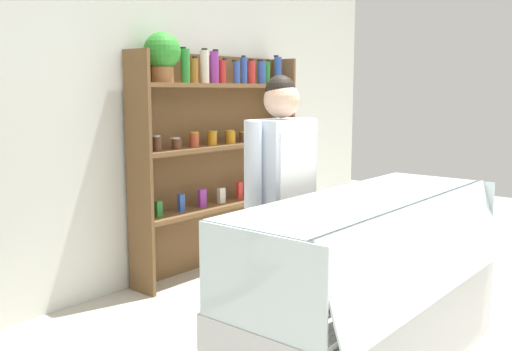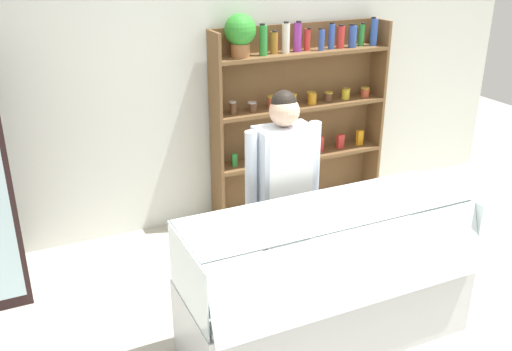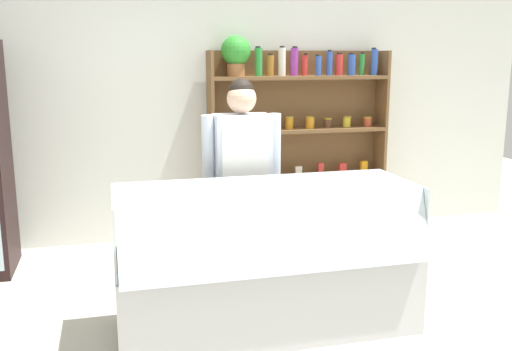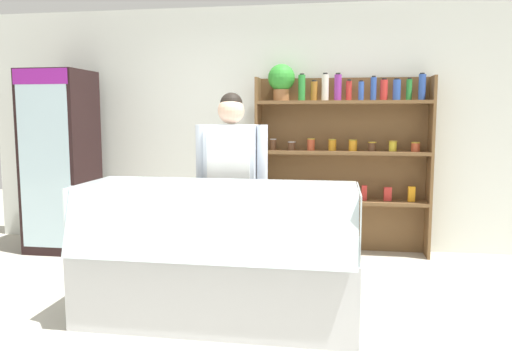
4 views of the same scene
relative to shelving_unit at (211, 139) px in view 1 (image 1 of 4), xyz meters
The scene contains 4 objects.
back_wall 0.76m from the shelving_unit, 165.19° to the left, with size 6.80×0.10×2.70m, color silver.
shelving_unit is the anchor object (origin of this frame).
deli_display_case 2.35m from the shelving_unit, 111.97° to the right, with size 2.00×0.80×1.01m.
shop_clerk 1.66m from the shelving_unit, 120.65° to the right, with size 0.61×0.25×1.68m.
Camera 1 is at (-2.88, -1.47, 1.59)m, focal length 40.00 mm.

